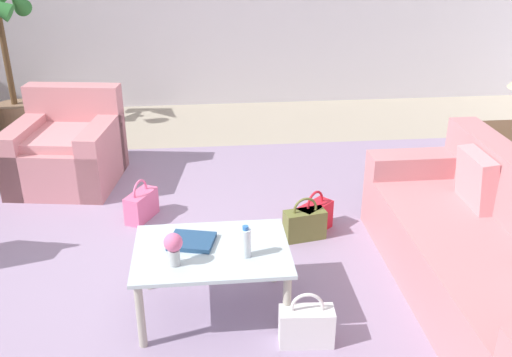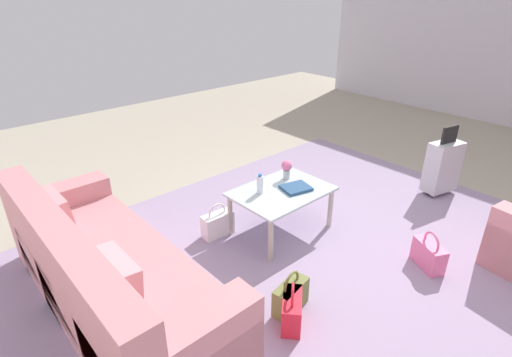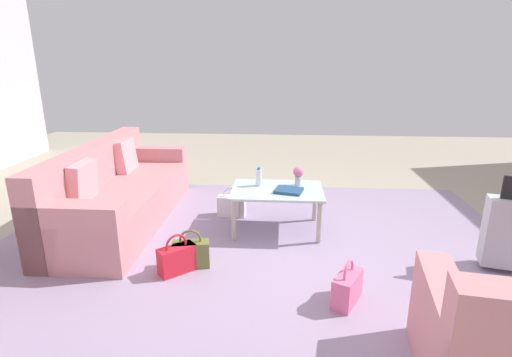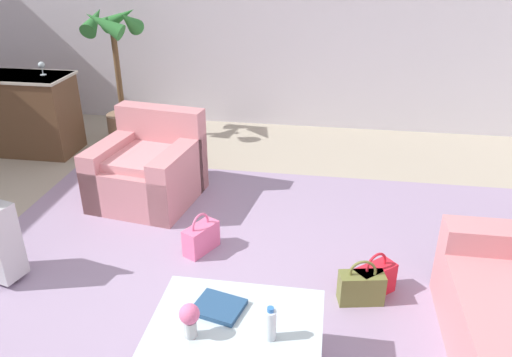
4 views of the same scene
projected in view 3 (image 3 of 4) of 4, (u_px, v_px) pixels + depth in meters
The scene contains 12 objects.
ground_plane at pixel (317, 253), 3.81m from camera, with size 12.00×12.00×0.00m, color #A89E89.
area_rug at pixel (253, 260), 3.65m from camera, with size 5.20×4.40×0.01m, color #9984A3.
couch at pixel (116, 196), 4.43m from camera, with size 0.87×2.41×0.87m.
coffee_table at pixel (277, 195), 4.19m from camera, with size 0.95×0.68×0.46m.
water_bottle at pixel (259, 177), 4.25m from camera, with size 0.06×0.06×0.20m.
coffee_table_book at pixel (289, 190), 4.08m from camera, with size 0.27×0.22×0.03m, color navy.
flower_vase at pixel (298, 174), 4.27m from camera, with size 0.11×0.11×0.21m.
suitcase_silver at pixel (510, 232), 3.40m from camera, with size 0.44×0.31×0.85m.
handbag_olive at pixel (191, 253), 3.52m from camera, with size 0.34×0.20×0.36m.
handbag_white at pixel (232, 205), 4.65m from camera, with size 0.33×0.16×0.36m.
handbag_red at pixel (177, 259), 3.42m from camera, with size 0.33×0.32×0.36m.
handbag_pink at pixel (347, 288), 3.00m from camera, with size 0.27×0.35×0.36m.
Camera 3 is at (0.35, 3.46, 1.79)m, focal length 28.00 mm.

